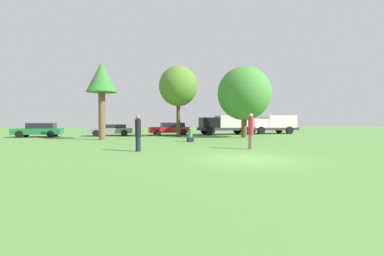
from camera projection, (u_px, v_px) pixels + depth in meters
ground_plane at (247, 159)px, 11.03m from camera, size 120.00×120.00×0.00m
person_thrower at (138, 133)px, 13.61m from camera, size 0.29×0.29×1.79m
person_catcher at (251, 131)px, 14.71m from camera, size 0.29×0.29×1.89m
frisbee at (184, 107)px, 14.23m from camera, size 0.28×0.27×0.11m
bystander_sitting at (190, 136)px, 19.82m from camera, size 0.43×0.36×1.04m
tree_0 at (102, 80)px, 21.95m from camera, size 2.39×2.39×6.16m
tree_1 at (178, 86)px, 25.88m from camera, size 3.59×3.59×6.61m
tree_2 at (244, 94)px, 24.96m from camera, size 4.78×4.78×6.37m
parked_car_green at (39, 130)px, 25.78m from camera, size 4.15×2.13×1.30m
parked_car_grey at (111, 130)px, 27.76m from camera, size 4.27×2.08×1.14m
parked_car_red at (170, 129)px, 29.24m from camera, size 4.33×2.10×1.32m
delivery_truck_black at (227, 124)px, 30.42m from camera, size 6.27×2.36×2.09m
delivery_truck_white at (273, 124)px, 32.47m from camera, size 5.80×2.58×2.13m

